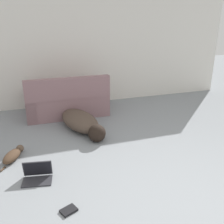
% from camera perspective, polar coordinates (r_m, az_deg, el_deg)
% --- Properties ---
extents(ground_plane, '(20.00, 20.00, 0.00)m').
position_cam_1_polar(ground_plane, '(2.81, 18.37, -22.76)').
color(ground_plane, gray).
extents(wall_back, '(6.84, 0.06, 2.45)m').
position_cam_1_polar(wall_back, '(5.84, -4.75, 13.93)').
color(wall_back, silver).
rests_on(wall_back, ground_plane).
extents(couch, '(1.63, 0.86, 0.84)m').
position_cam_1_polar(couch, '(5.26, -10.27, 2.36)').
color(couch, gray).
rests_on(couch, ground_plane).
extents(dog, '(0.77, 1.54, 0.32)m').
position_cam_1_polar(dog, '(4.49, -6.98, -2.26)').
color(dog, '#4C3D33').
rests_on(dog, ground_plane).
extents(cat, '(0.34, 0.56, 0.13)m').
position_cam_1_polar(cat, '(3.87, -21.67, -9.11)').
color(cat, '#473323').
rests_on(cat, ground_plane).
extents(laptop_open, '(0.39, 0.31, 0.22)m').
position_cam_1_polar(laptop_open, '(3.33, -16.68, -13.36)').
color(laptop_open, '#2D2D33').
rests_on(laptop_open, ground_plane).
extents(book_black, '(0.20, 0.17, 0.02)m').
position_cam_1_polar(book_black, '(2.82, -9.87, -21.26)').
color(book_black, black).
rests_on(book_black, ground_plane).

